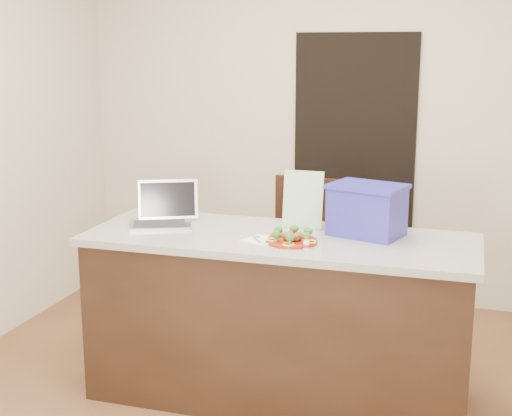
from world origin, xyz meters
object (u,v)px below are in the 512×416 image
(yogurt_bottle, at_px, (306,245))
(blue_box, at_px, (367,210))
(island, at_px, (279,317))
(laptop, at_px, (164,212))
(plate, at_px, (292,241))
(napkin, at_px, (261,240))
(chair, at_px, (305,250))

(yogurt_bottle, bearing_deg, blue_box, 56.75)
(island, height_order, laptop, laptop)
(laptop, bearing_deg, plate, -37.41)
(island, xyz_separation_m, blue_box, (0.44, 0.15, 0.60))
(island, distance_m, napkin, 0.48)
(island, relative_size, chair, 1.93)
(plate, distance_m, yogurt_bottle, 0.15)
(plate, distance_m, chair, 1.02)
(plate, bearing_deg, laptop, 167.04)
(island, bearing_deg, yogurt_bottle, -48.06)
(blue_box, distance_m, chair, 0.96)
(laptop, distance_m, chair, 1.07)
(napkin, bearing_deg, island, 63.16)
(island, relative_size, yogurt_bottle, 33.05)
(island, distance_m, blue_box, 0.75)
(blue_box, bearing_deg, plate, -125.84)
(island, bearing_deg, napkin, -116.84)
(island, relative_size, napkin, 12.65)
(island, height_order, yogurt_bottle, yogurt_bottle)
(plate, bearing_deg, island, 130.74)
(napkin, distance_m, blue_box, 0.58)
(plate, relative_size, laptop, 0.65)
(chair, bearing_deg, napkin, -82.51)
(laptop, relative_size, blue_box, 0.91)
(chair, bearing_deg, plate, -72.96)
(napkin, distance_m, laptop, 0.66)
(chair, bearing_deg, blue_box, -46.72)
(napkin, relative_size, laptop, 0.40)
(island, distance_m, plate, 0.49)
(laptop, height_order, chair, laptop)
(yogurt_bottle, bearing_deg, napkin, 159.87)
(island, distance_m, laptop, 0.87)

